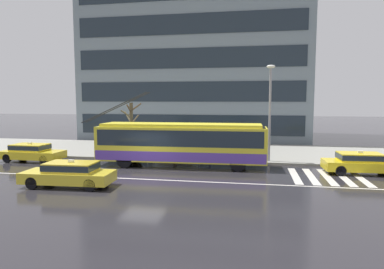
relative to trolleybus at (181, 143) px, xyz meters
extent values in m
plane|color=#27252A|center=(-1.77, -2.94, -1.58)|extent=(160.00, 160.00, 0.00)
cube|color=gray|center=(-1.77, 6.60, -1.51)|extent=(80.00, 10.00, 0.14)
cube|color=beige|center=(7.18, -1.67, -1.58)|extent=(0.44, 4.40, 0.01)
cube|color=beige|center=(8.08, -1.67, -1.58)|extent=(0.44, 4.40, 0.01)
cube|color=beige|center=(8.98, -1.67, -1.58)|extent=(0.44, 4.40, 0.01)
cube|color=beige|center=(9.88, -1.67, -1.58)|extent=(0.44, 4.40, 0.01)
cube|color=beige|center=(10.78, -1.67, -1.58)|extent=(0.44, 4.40, 0.01)
cube|color=silver|center=(-1.77, -4.14, -1.58)|extent=(72.00, 0.14, 0.01)
cube|color=yellow|center=(-0.02, 0.00, -0.04)|extent=(11.27, 2.78, 2.26)
cube|color=yellow|center=(-0.02, 0.00, 1.19)|extent=(10.59, 2.51, 0.20)
cube|color=#1E2833|center=(-0.02, 0.00, 0.41)|extent=(10.82, 2.79, 1.04)
cube|color=#5B3DA7|center=(-0.02, 0.00, -0.76)|extent=(11.16, 2.80, 0.63)
cube|color=#1E2833|center=(5.54, 0.13, 0.41)|extent=(0.17, 2.21, 1.13)
cube|color=black|center=(5.39, 0.13, 0.99)|extent=(0.21, 1.91, 0.28)
cylinder|color=black|center=(-4.60, 0.24, 2.33)|extent=(4.69, 0.17, 2.14)
cylinder|color=black|center=(-4.58, -0.46, 2.33)|extent=(4.69, 0.17, 2.14)
cylinder|color=black|center=(3.77, 1.19, -1.06)|extent=(1.05, 0.32, 1.04)
cylinder|color=black|center=(3.82, -1.01, -1.06)|extent=(1.05, 0.32, 1.04)
cylinder|color=black|center=(-3.63, 1.02, -1.06)|extent=(1.05, 0.32, 1.04)
cylinder|color=black|center=(-3.58, -1.19, -1.06)|extent=(1.05, 0.32, 1.04)
cube|color=yellow|center=(-10.99, -0.20, -1.08)|extent=(4.48, 1.88, 0.55)
cube|color=yellow|center=(-11.17, -0.20, -0.56)|extent=(2.43, 1.59, 0.48)
cube|color=#1E2833|center=(-11.17, -0.20, -0.54)|extent=(2.48, 1.61, 0.31)
cube|color=silver|center=(-11.17, -0.20, -0.25)|extent=(0.28, 0.17, 0.12)
cylinder|color=black|center=(-9.51, 0.57, -1.27)|extent=(0.62, 0.21, 0.62)
cylinder|color=black|center=(-9.54, -1.03, -1.27)|extent=(0.62, 0.21, 0.62)
cylinder|color=black|center=(-12.45, 0.63, -1.27)|extent=(0.62, 0.21, 0.62)
cylinder|color=black|center=(-12.48, -0.97, -1.27)|extent=(0.62, 0.21, 0.62)
cube|color=gold|center=(-4.60, -6.35, -1.08)|extent=(4.68, 1.95, 0.55)
cube|color=gold|center=(-4.42, -6.34, -0.56)|extent=(2.55, 1.61, 0.48)
cube|color=#1E2833|center=(-4.42, -6.34, -0.54)|extent=(2.60, 1.63, 0.31)
cube|color=silver|center=(-4.42, -6.34, -0.25)|extent=(0.29, 0.17, 0.12)
cylinder|color=black|center=(-6.08, -7.19, -1.27)|extent=(0.63, 0.23, 0.62)
cylinder|color=black|center=(-6.15, -5.65, -1.27)|extent=(0.63, 0.23, 0.62)
cylinder|color=black|center=(-3.05, -7.05, -1.27)|extent=(0.63, 0.23, 0.62)
cylinder|color=black|center=(-3.12, -5.51, -1.27)|extent=(0.63, 0.23, 0.62)
cube|color=yellow|center=(11.26, -0.38, -1.08)|extent=(4.58, 2.01, 0.55)
cube|color=yellow|center=(11.08, -0.39, -0.56)|extent=(2.50, 1.67, 0.48)
cube|color=#1E2833|center=(11.08, -0.39, -0.54)|extent=(2.54, 1.69, 0.31)
cube|color=silver|center=(11.08, -0.39, -0.25)|extent=(0.29, 0.17, 0.12)
cylinder|color=black|center=(12.72, 0.49, -1.27)|extent=(0.63, 0.22, 0.62)
cylinder|color=black|center=(9.74, 0.38, -1.27)|extent=(0.63, 0.22, 0.62)
cylinder|color=black|center=(9.81, -1.26, -1.27)|extent=(0.63, 0.22, 0.62)
cylinder|color=gray|center=(0.62, 2.32, -0.26)|extent=(0.08, 0.08, 2.38)
cylinder|color=gray|center=(-3.12, 2.32, -0.26)|extent=(0.08, 0.08, 2.38)
cylinder|color=gray|center=(0.62, 3.78, -0.26)|extent=(0.08, 0.08, 2.38)
cylinder|color=gray|center=(-3.12, 3.78, -0.26)|extent=(0.08, 0.08, 2.38)
cube|color=#99ADB2|center=(-1.25, 3.78, -0.21)|extent=(3.55, 0.04, 1.90)
cube|color=#B2B2B7|center=(-1.25, 3.05, 0.97)|extent=(4.04, 1.76, 0.08)
cube|color=brown|center=(-1.25, 3.42, -0.99)|extent=(2.62, 0.36, 0.08)
cylinder|color=#232750|center=(1.46, 3.67, -1.02)|extent=(0.14, 0.14, 0.85)
cylinder|color=#232750|center=(1.46, 3.83, -1.02)|extent=(0.14, 0.14, 0.85)
cylinder|color=#494E49|center=(1.46, 3.75, -0.29)|extent=(0.37, 0.37, 0.61)
sphere|color=tan|center=(1.46, 3.75, 0.12)|extent=(0.22, 0.22, 0.22)
cone|color=green|center=(1.46, 3.87, 0.41)|extent=(1.42, 1.42, 0.28)
cylinder|color=#333333|center=(1.46, 3.87, -0.11)|extent=(0.02, 0.02, 0.76)
cylinder|color=#1B232D|center=(-1.33, 3.39, -1.03)|extent=(0.14, 0.14, 0.82)
cylinder|color=#1B232D|center=(-1.21, 3.49, -1.03)|extent=(0.14, 0.14, 0.82)
cylinder|color=gray|center=(-1.27, 3.44, -0.34)|extent=(0.51, 0.51, 0.57)
sphere|color=tan|center=(-1.27, 3.44, 0.05)|extent=(0.20, 0.20, 0.20)
cylinder|color=#2F3747|center=(-4.44, 3.60, -1.03)|extent=(0.14, 0.14, 0.82)
cylinder|color=#2F3747|center=(-4.32, 3.51, -1.03)|extent=(0.14, 0.14, 0.82)
cylinder|color=black|center=(-4.38, 3.55, -0.31)|extent=(0.51, 0.51, 0.63)
sphere|color=tan|center=(-4.38, 3.55, 0.12)|extent=(0.22, 0.22, 0.22)
cone|color=#308651|center=(-4.48, 3.63, 0.41)|extent=(1.19, 1.19, 0.25)
cylinder|color=#333333|center=(-4.48, 3.63, -0.11)|extent=(0.02, 0.02, 0.78)
cylinder|color=gray|center=(5.83, 2.26, 1.79)|extent=(0.16, 0.16, 6.47)
ellipsoid|color=silver|center=(5.83, 2.26, 5.14)|extent=(0.60, 0.32, 0.24)
cylinder|color=brown|center=(-5.05, 4.16, 0.59)|extent=(0.29, 0.29, 4.08)
cylinder|color=brown|center=(-4.59, 4.04, 2.28)|extent=(1.01, 0.39, 0.68)
cylinder|color=brown|center=(-5.47, 4.56, 1.41)|extent=(0.98, 0.93, 1.01)
cylinder|color=brown|center=(-4.98, 3.54, 2.15)|extent=(0.28, 1.32, 0.73)
cylinder|color=brown|center=(-4.86, 4.49, 1.25)|extent=(0.54, 0.79, 0.80)
cylinder|color=brown|center=(-5.49, 4.17, 1.73)|extent=(0.94, 0.14, 0.66)
cube|color=gray|center=(-2.09, 19.78, 12.10)|extent=(25.15, 14.02, 27.38)
cube|color=#1E2833|center=(-2.09, 12.74, 0.30)|extent=(23.64, 0.06, 2.05)
cube|color=#1E2833|center=(-2.09, 12.74, 3.72)|extent=(23.64, 0.06, 2.05)
cube|color=#1E2833|center=(-2.09, 12.74, 7.14)|extent=(23.64, 0.06, 2.05)
cube|color=#1E2833|center=(-2.09, 12.74, 10.56)|extent=(23.64, 0.06, 2.05)
camera|label=1|loc=(4.75, -22.13, 2.84)|focal=31.89mm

